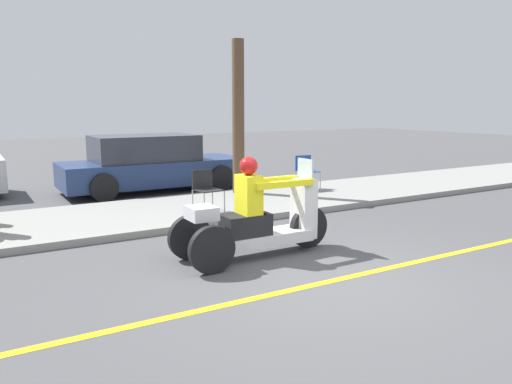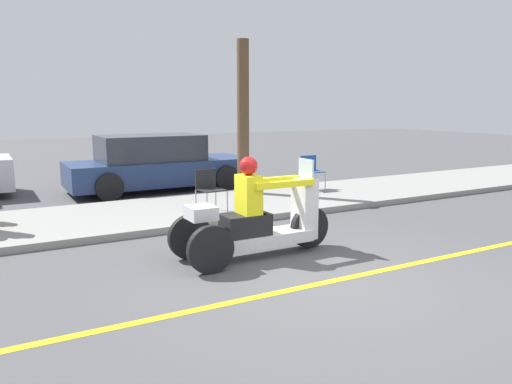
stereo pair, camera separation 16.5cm
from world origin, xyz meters
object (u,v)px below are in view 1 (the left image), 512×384
(parked_car_lot_left, at_px, (151,164))
(tree_trunk, at_px, (238,117))
(motorcycle_trike, at_px, (256,222))
(folding_chair_curbside, at_px, (306,169))
(folding_chair_set_back, at_px, (206,187))

(parked_car_lot_left, height_order, tree_trunk, tree_trunk)
(motorcycle_trike, relative_size, folding_chair_curbside, 2.98)
(folding_chair_curbside, xyz_separation_m, tree_trunk, (-1.63, 0.43, 1.25))
(parked_car_lot_left, bearing_deg, tree_trunk, -52.76)
(folding_chair_set_back, height_order, parked_car_lot_left, parked_car_lot_left)
(motorcycle_trike, bearing_deg, tree_trunk, 64.55)
(motorcycle_trike, bearing_deg, parked_car_lot_left, 85.00)
(tree_trunk, bearing_deg, motorcycle_trike, -115.45)
(folding_chair_curbside, height_order, folding_chair_set_back, same)
(folding_chair_set_back, height_order, tree_trunk, tree_trunk)
(folding_chair_curbside, relative_size, tree_trunk, 0.23)
(motorcycle_trike, xyz_separation_m, folding_chair_curbside, (3.64, 3.80, 0.11))
(folding_chair_curbside, bearing_deg, parked_car_lot_left, 142.71)
(tree_trunk, bearing_deg, parked_car_lot_left, 127.24)
(folding_chair_set_back, xyz_separation_m, tree_trunk, (1.61, 1.64, 1.25))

